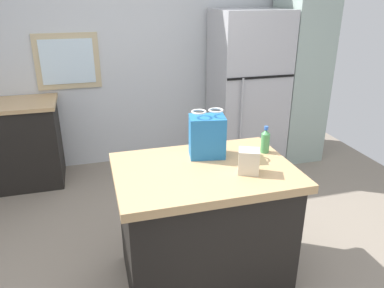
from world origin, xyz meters
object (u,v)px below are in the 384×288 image
kitchen_island (204,225)px  refrigerator (247,89)px  shopping_bag (207,136)px  tall_cabinet (299,71)px  small_box (249,161)px  bottle (265,141)px

kitchen_island → refrigerator: 2.22m
shopping_bag → tall_cabinet: bearing=44.7°
refrigerator → shopping_bag: size_ratio=5.34×
shopping_bag → small_box: bearing=-61.5°
small_box → bottle: size_ratio=0.79×
tall_cabinet → bottle: 2.17m
kitchen_island → tall_cabinet: 2.66m
refrigerator → small_box: bearing=-113.3°
tall_cabinet → shopping_bag: size_ratio=6.46×
bottle → kitchen_island: bearing=-165.3°
bottle → shopping_bag: bearing=172.9°
tall_cabinet → shopping_bag: (-1.71, -1.69, -0.04)m
small_box → shopping_bag: bearing=118.5°
tall_cabinet → bottle: bearing=-126.5°
kitchen_island → small_box: 0.59m
shopping_bag → bottle: bearing=-7.1°
small_box → tall_cabinet: bearing=52.6°
kitchen_island → shopping_bag: size_ratio=3.51×
shopping_bag → small_box: (0.17, -0.32, -0.07)m
tall_cabinet → bottle: (-1.29, -1.74, -0.10)m
tall_cabinet → shopping_bag: tall_cabinet is taller
kitchen_island → small_box: bearing=-29.1°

